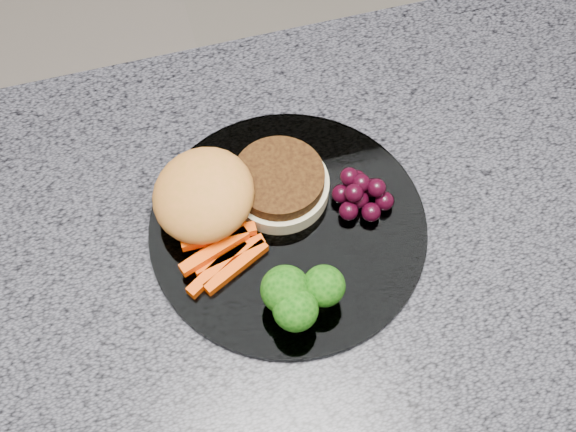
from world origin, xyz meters
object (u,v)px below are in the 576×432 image
Objects in this scene: grape_bunch at (361,193)px; island_cabinet at (328,415)px; plate at (288,228)px; burger at (231,193)px.

island_cabinet is at bearing -113.77° from grape_bunch.
island_cabinet is at bearing -54.36° from plate.
island_cabinet is 0.48m from plate.
plate is 1.38× the size of burger.
plate reaches higher than island_cabinet.
plate is 4.67× the size of grape_bunch.
island_cabinet is 6.38× the size of burger.
burger is at bearing 132.47° from island_cabinet.
plate is 0.06m from burger.
burger is at bearing 141.31° from plate.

